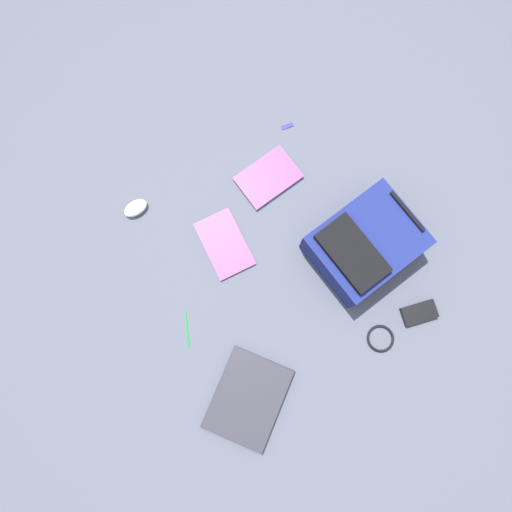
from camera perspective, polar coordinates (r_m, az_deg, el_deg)
name	(u,v)px	position (r m, az deg, el deg)	size (l,w,h in m)	color
ground_plane	(269,262)	(1.96, 1.56, -0.77)	(3.79, 3.79, 0.00)	#4C5160
backpack	(364,245)	(1.93, 12.99, 1.35)	(0.35, 0.43, 0.20)	navy
laptop	(248,399)	(1.93, -0.98, -16.91)	(0.41, 0.43, 0.03)	#24242C
book_blue	(224,244)	(1.97, -3.84, 1.45)	(0.28, 0.19, 0.01)	silver
book_red	(268,178)	(2.04, 1.48, 9.47)	(0.19, 0.26, 0.02)	silver
computer_mouse	(136,208)	(2.05, -14.40, 5.65)	(0.06, 0.10, 0.04)	silver
cable_coil	(380,339)	(1.99, 14.86, -9.66)	(0.11, 0.11, 0.01)	black
power_brick	(419,313)	(2.03, 19.16, -6.50)	(0.08, 0.14, 0.03)	black
pen_black	(187,329)	(1.95, -8.37, -8.78)	(0.01, 0.01, 0.15)	#198C33
usb_stick	(287,126)	(2.14, 3.82, 15.46)	(0.02, 0.05, 0.01)	#191999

